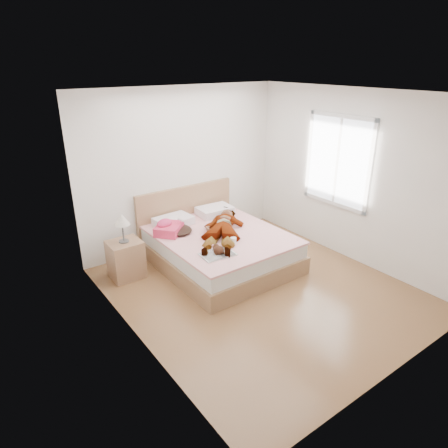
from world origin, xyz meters
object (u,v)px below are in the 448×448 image
Objects in this scene: woman at (223,225)px; nightstand at (126,256)px; phone at (181,220)px; magazine at (218,254)px; bed at (217,245)px; coffee_mug at (233,240)px; plush_toy at (218,250)px; towel at (168,228)px.

nightstand reaches higher than woman.
magazine is (-0.00, -0.97, -0.18)m from phone.
bed is at bearing -84.43° from phone.
woman reaches higher than phone.
bed reaches higher than woman.
woman is 13.02× the size of coffee_mug.
nightstand is at bearing 130.76° from magazine.
plush_toy is at bearing -123.75° from bed.
woman is at bearing -53.15° from bed.
bed is at bearing 55.64° from magazine.
phone is 0.79× the size of coffee_mug.
towel is at bearing 123.54° from coffee_mug.
towel is (-0.19, 0.07, -0.10)m from phone.
plush_toy is at bearing -89.41° from woman.
bed is (-0.06, 0.08, -0.35)m from woman.
phone is at bearing 143.92° from bed.
phone is 0.05× the size of bed.
woman is 1.50m from nightstand.
plush_toy is (-0.37, -0.14, 0.02)m from coffee_mug.
bed reaches higher than plush_toy.
phone is 0.96m from plush_toy.
coffee_mug is at bearing -112.74° from phone.
bed is 0.81m from plush_toy.
bed is 0.57m from coffee_mug.
bed reaches higher than nightstand.
coffee_mug is (-0.05, -0.49, 0.28)m from bed.
plush_toy is (-0.48, -0.55, -0.05)m from woman.
coffee_mug is 0.39m from plush_toy.
nightstand is (-1.34, 0.39, 0.05)m from bed.
woman reaches higher than coffee_mug.
woman is 0.65m from phone.
bed reaches higher than coffee_mug.
woman is 0.83m from towel.
towel is 1.05m from magazine.
nightstand is at bearing -157.03° from woman.
nightstand is (-0.70, 0.01, -0.28)m from towel.
phone reaches higher than plush_toy.
coffee_mug is 0.13× the size of nightstand.
phone is 0.91m from coffee_mug.
towel is 1.14× the size of magazine.
coffee_mug is at bearing -34.47° from nightstand.
magazine is at bearing -49.24° from nightstand.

